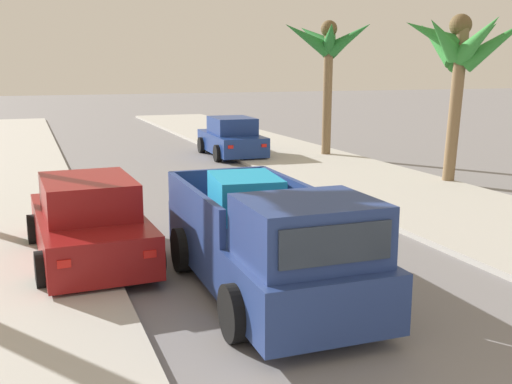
{
  "coord_description": "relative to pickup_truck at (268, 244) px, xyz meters",
  "views": [
    {
      "loc": [
        -4.27,
        -1.19,
        3.46
      ],
      "look_at": [
        -0.37,
        9.17,
        1.2
      ],
      "focal_mm": 43.08,
      "sensor_mm": 36.0,
      "label": 1
    }
  ],
  "objects": [
    {
      "name": "sidewalk_right",
      "position": [
        6.28,
        4.83,
        -0.76
      ],
      "size": [
        4.69,
        60.0,
        0.12
      ],
      "primitive_type": "cube",
      "color": "#B2AFA8",
      "rests_on": "ground"
    },
    {
      "name": "curb_left",
      "position": [
        -3.48,
        4.83,
        -0.77
      ],
      "size": [
        0.16,
        60.0,
        0.1
      ],
      "primitive_type": "cube",
      "color": "silver",
      "rests_on": "ground"
    },
    {
      "name": "palm_tree_left_fore",
      "position": [
        7.66,
        12.95,
        3.45
      ],
      "size": [
        3.85,
        3.69,
        5.23
      ],
      "color": "brown",
      "rests_on": "ground"
    },
    {
      "name": "car_right_near",
      "position": [
        -2.39,
        2.73,
        -0.11
      ],
      "size": [
        2.13,
        4.3,
        1.54
      ],
      "color": "maroon",
      "rests_on": "ground"
    },
    {
      "name": "palm_tree_right_fore",
      "position": [
        8.52,
        6.48,
        3.2
      ],
      "size": [
        3.25,
        3.93,
        4.99
      ],
      "color": "brown",
      "rests_on": "ground"
    },
    {
      "name": "curb_right",
      "position": [
        5.34,
        4.83,
        -0.77
      ],
      "size": [
        0.16,
        60.0,
        0.1
      ],
      "primitive_type": "cube",
      "color": "silver",
      "rests_on": "ground"
    },
    {
      "name": "car_left_mid",
      "position": [
        4.23,
        14.5,
        -0.11
      ],
      "size": [
        2.16,
        4.32,
        1.54
      ],
      "color": "navy",
      "rests_on": "ground"
    },
    {
      "name": "pickup_truck",
      "position": [
        0.0,
        0.0,
        0.0
      ],
      "size": [
        2.26,
        5.23,
        1.8
      ],
      "color": "navy",
      "rests_on": "ground"
    }
  ]
}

